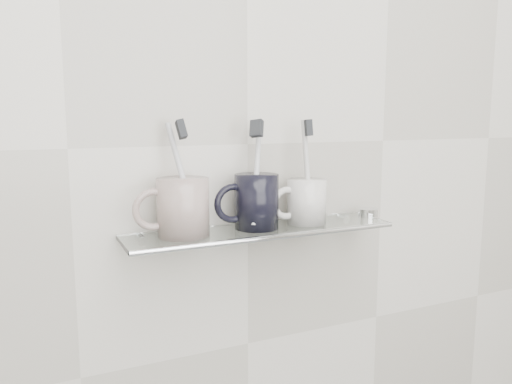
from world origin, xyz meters
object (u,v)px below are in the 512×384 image
shelf_glass (262,230)px  mug_right (307,201)px  mug_left (183,207)px  mug_center (257,201)px

shelf_glass → mug_right: 0.11m
mug_left → mug_right: 0.24m
shelf_glass → mug_right: mug_right is taller
mug_center → mug_right: 0.11m
mug_right → shelf_glass: bearing=171.9°
mug_left → shelf_glass: bearing=14.4°
shelf_glass → mug_center: (-0.01, 0.00, 0.05)m
mug_center → shelf_glass: bearing=-58.0°
shelf_glass → mug_center: 0.05m
shelf_glass → mug_left: (-0.15, 0.00, 0.05)m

